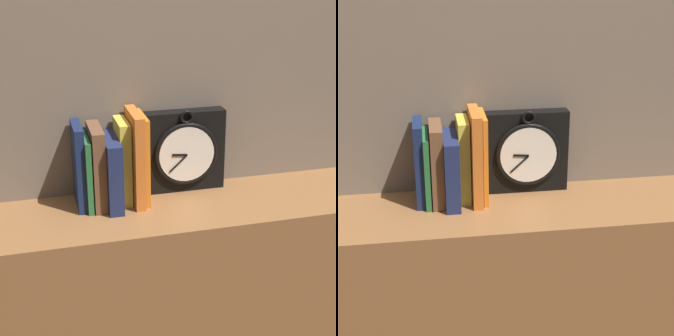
{
  "view_description": "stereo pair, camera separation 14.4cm",
  "coord_description": "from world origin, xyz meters",
  "views": [
    {
      "loc": [
        -0.34,
        -1.29,
        1.36
      ],
      "look_at": [
        0.0,
        0.0,
        0.82
      ],
      "focal_mm": 60.0,
      "sensor_mm": 36.0,
      "label": 1
    },
    {
      "loc": [
        -0.2,
        -1.32,
        1.36
      ],
      "look_at": [
        0.0,
        0.0,
        0.82
      ],
      "focal_mm": 60.0,
      "sensor_mm": 36.0,
      "label": 2
    }
  ],
  "objects": [
    {
      "name": "book_slot0_navy",
      "position": [
        -0.22,
        0.07,
        0.82
      ],
      "size": [
        0.02,
        0.12,
        0.22
      ],
      "color": "#16244C",
      "rests_on": "bookshelf"
    },
    {
      "name": "clock",
      "position": [
        0.07,
        0.11,
        0.82
      ],
      "size": [
        0.23,
        0.06,
        0.24
      ],
      "color": "black",
      "rests_on": "bookshelf"
    },
    {
      "name": "book_slot2_brown",
      "position": [
        -0.17,
        0.07,
        0.82
      ],
      "size": [
        0.03,
        0.13,
        0.22
      ],
      "color": "brown",
      "rests_on": "bookshelf"
    },
    {
      "name": "book_slot6_orange",
      "position": [
        -0.05,
        0.07,
        0.83
      ],
      "size": [
        0.01,
        0.13,
        0.24
      ],
      "color": "orange",
      "rests_on": "bookshelf"
    },
    {
      "name": "book_slot4_yellow",
      "position": [
        -0.1,
        0.08,
        0.82
      ],
      "size": [
        0.03,
        0.11,
        0.22
      ],
      "color": "yellow",
      "rests_on": "bookshelf"
    },
    {
      "name": "book_slot3_navy",
      "position": [
        -0.14,
        0.06,
        0.8
      ],
      "size": [
        0.04,
        0.16,
        0.19
      ],
      "color": "navy",
      "rests_on": "bookshelf"
    },
    {
      "name": "book_slot5_orange",
      "position": [
        -0.07,
        0.06,
        0.84
      ],
      "size": [
        0.03,
        0.14,
        0.25
      ],
      "color": "orange",
      "rests_on": "bookshelf"
    },
    {
      "name": "book_slot1_green",
      "position": [
        -0.2,
        0.07,
        0.81
      ],
      "size": [
        0.01,
        0.13,
        0.19
      ],
      "color": "#2A6E37",
      "rests_on": "bookshelf"
    },
    {
      "name": "bookshelf",
      "position": [
        0.0,
        0.0,
        0.35
      ],
      "size": [
        1.36,
        0.29,
        0.71
      ],
      "color": "#936038",
      "rests_on": "ground_plane"
    }
  ]
}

